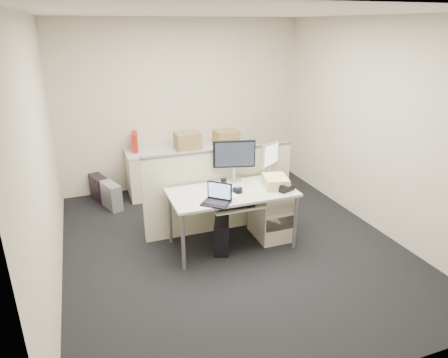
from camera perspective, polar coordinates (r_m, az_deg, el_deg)
name	(u,v)px	position (r m, az deg, el deg)	size (l,w,h in m)	color
floor	(232,245)	(5.10, 1.09, -9.38)	(4.00, 4.50, 0.01)	black
ceiling	(233,13)	(4.39, 1.35, 22.67)	(4.00, 4.50, 0.01)	white
wall_back	(182,106)	(6.65, -5.96, 10.38)	(4.00, 0.02, 2.70)	beige
wall_front	(359,231)	(2.73, 18.71, -7.01)	(4.00, 0.02, 2.70)	beige
wall_left	(42,160)	(4.29, -24.59, 2.45)	(0.02, 4.50, 2.70)	beige
wall_right	(376,127)	(5.58, 20.87, 7.01)	(0.02, 4.50, 2.70)	beige
desk	(232,196)	(4.79, 1.14, -2.47)	(1.50, 0.75, 0.73)	beige
keyboard_tray	(237,206)	(4.66, 1.94, -3.81)	(0.62, 0.32, 0.02)	beige
drawer_pedestal	(270,213)	(5.18, 6.62, -4.84)	(0.40, 0.55, 0.65)	#AAA28F
cubicle_partition	(220,191)	(5.22, -0.63, -1.78)	(2.00, 0.06, 1.10)	beige
back_counter	(190,169)	(6.61, -4.94, 1.44)	(2.00, 0.60, 0.72)	#AAA28F
monitor_main	(234,161)	(5.00, 1.45, 2.62)	(0.53, 0.20, 0.53)	black
monitor_small	(270,160)	(5.21, 6.57, 2.72)	(0.36, 0.18, 0.44)	#B7B7BC
laptop	(216,195)	(4.38, -1.18, -2.29)	(0.29, 0.22, 0.22)	black
trackball	(237,190)	(4.73, 1.93, -1.63)	(0.12, 0.12, 0.05)	black
desk_phone	(284,187)	(4.84, 8.57, -1.21)	(0.20, 0.17, 0.06)	black
paper_stack	(225,195)	(4.65, 0.13, -2.24)	(0.23, 0.29, 0.01)	silver
sticky_pad	(234,197)	(4.59, 1.38, -2.59)	(0.08, 0.08, 0.01)	yellow
travel_mug	(224,186)	(4.72, -0.06, -0.99)	(0.07, 0.07, 0.15)	black
banana	(229,187)	(4.84, 0.72, -1.11)	(0.17, 0.04, 0.04)	yellow
cellphone	(215,186)	(4.89, -1.34, -1.04)	(0.06, 0.11, 0.02)	black
manila_folders	(275,182)	(4.91, 7.36, -0.39)	(0.27, 0.35, 0.13)	#DCC678
keyboard	(235,206)	(4.60, 1.55, -3.83)	(0.45, 0.16, 0.02)	black
pc_tower_desk	(222,234)	(4.91, -0.33, -7.93)	(0.17, 0.42, 0.40)	black
pc_tower_spare_dark	(99,188)	(6.57, -17.40, -1.19)	(0.17, 0.41, 0.39)	black
pc_tower_spare_silver	(111,196)	(6.20, -15.78, -2.32)	(0.17, 0.42, 0.39)	#B7B7BC
cardboard_box_left	(188,142)	(6.33, -5.22, 5.35)	(0.39, 0.29, 0.29)	#977B4D
cardboard_box_right	(226,138)	(6.53, 0.32, 5.83)	(0.38, 0.29, 0.27)	#977B4D
red_binder	(135,142)	(6.40, -12.60, 5.14)	(0.08, 0.33, 0.30)	#9C170E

